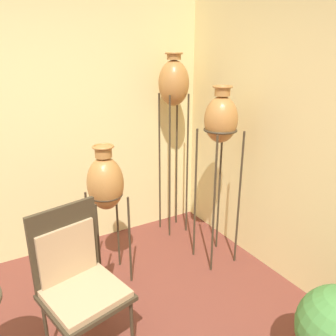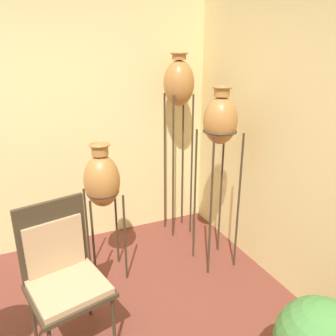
# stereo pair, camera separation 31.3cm
# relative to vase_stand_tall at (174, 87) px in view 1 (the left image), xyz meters

# --- Properties ---
(wall_back) EXTENTS (8.14, 0.06, 2.70)m
(wall_back) POSITION_rel_vase_stand_tall_xyz_m (-1.64, 0.30, -0.30)
(wall_back) COLOR beige
(wall_back) RESTS_ON ground_plane
(vase_stand_tall) EXTENTS (0.32, 0.32, 1.99)m
(vase_stand_tall) POSITION_rel_vase_stand_tall_xyz_m (0.00, 0.00, 0.00)
(vase_stand_tall) COLOR #382D1E
(vase_stand_tall) RESTS_ON ground_plane
(vase_stand_medium) EXTENTS (0.32, 0.32, 1.72)m
(vase_stand_medium) POSITION_rel_vase_stand_tall_xyz_m (0.06, -0.72, -0.26)
(vase_stand_medium) COLOR #382D1E
(vase_stand_medium) RESTS_ON ground_plane
(vase_stand_short) EXTENTS (0.31, 0.31, 1.27)m
(vase_stand_short) POSITION_rel_vase_stand_tall_xyz_m (-0.96, -0.49, -0.72)
(vase_stand_short) COLOR #382D1E
(vase_stand_short) RESTS_ON ground_plane
(chair) EXTENTS (0.59, 0.58, 1.04)m
(chair) POSITION_rel_vase_stand_tall_xyz_m (-1.40, -1.10, -1.07)
(chair) COLOR #382D1E
(chair) RESTS_ON ground_plane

